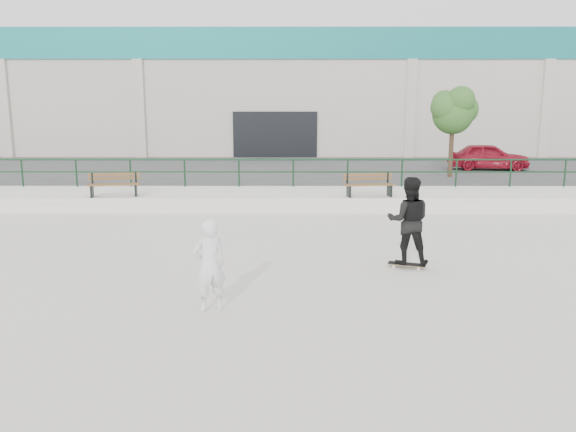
{
  "coord_description": "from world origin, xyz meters",
  "views": [
    {
      "loc": [
        0.86,
        -9.77,
        3.29
      ],
      "look_at": [
        0.83,
        2.0,
        1.06
      ],
      "focal_mm": 35.0,
      "sensor_mm": 36.0,
      "label": 1
    }
  ],
  "objects_px": {
    "standing_skater": "(409,221)",
    "skateboard": "(407,264)",
    "bench_right": "(369,185)",
    "seated_skater": "(209,265)",
    "red_car": "(488,156)",
    "tree": "(454,109)",
    "bench_left": "(114,185)"
  },
  "relations": [
    {
      "from": "skateboard",
      "to": "seated_skater",
      "type": "xyz_separation_m",
      "value": [
        -3.81,
        -2.58,
        0.7
      ]
    },
    {
      "from": "bench_right",
      "to": "standing_skater",
      "type": "height_order",
      "value": "standing_skater"
    },
    {
      "from": "skateboard",
      "to": "red_car",
      "type": "bearing_deg",
      "value": 84.76
    },
    {
      "from": "seated_skater",
      "to": "standing_skater",
      "type": "bearing_deg",
      "value": -171.39
    },
    {
      "from": "bench_left",
      "to": "red_car",
      "type": "distance_m",
      "value": 17.31
    },
    {
      "from": "standing_skater",
      "to": "seated_skater",
      "type": "bearing_deg",
      "value": 42.58
    },
    {
      "from": "bench_right",
      "to": "seated_skater",
      "type": "distance_m",
      "value": 10.11
    },
    {
      "from": "red_car",
      "to": "standing_skater",
      "type": "xyz_separation_m",
      "value": [
        -6.91,
        -15.09,
        -0.11
      ]
    },
    {
      "from": "bench_right",
      "to": "seated_skater",
      "type": "relative_size",
      "value": 1.09
    },
    {
      "from": "red_car",
      "to": "skateboard",
      "type": "distance_m",
      "value": 16.63
    },
    {
      "from": "bench_right",
      "to": "tree",
      "type": "height_order",
      "value": "tree"
    },
    {
      "from": "standing_skater",
      "to": "seated_skater",
      "type": "relative_size",
      "value": 1.19
    },
    {
      "from": "tree",
      "to": "skateboard",
      "type": "height_order",
      "value": "tree"
    },
    {
      "from": "bench_right",
      "to": "tree",
      "type": "xyz_separation_m",
      "value": [
        4.23,
        5.5,
        2.44
      ]
    },
    {
      "from": "bench_right",
      "to": "tree",
      "type": "distance_m",
      "value": 7.35
    },
    {
      "from": "bench_left",
      "to": "bench_right",
      "type": "height_order",
      "value": "bench_left"
    },
    {
      "from": "tree",
      "to": "red_car",
      "type": "relative_size",
      "value": 1.02
    },
    {
      "from": "bench_left",
      "to": "red_car",
      "type": "relative_size",
      "value": 0.47
    },
    {
      "from": "red_car",
      "to": "skateboard",
      "type": "xyz_separation_m",
      "value": [
        -6.91,
        -15.09,
        -1.06
      ]
    },
    {
      "from": "skateboard",
      "to": "bench_left",
      "type": "bearing_deg",
      "value": 160.1
    },
    {
      "from": "seated_skater",
      "to": "red_car",
      "type": "bearing_deg",
      "value": -146.73
    },
    {
      "from": "standing_skater",
      "to": "skateboard",
      "type": "bearing_deg",
      "value": 98.49
    },
    {
      "from": "skateboard",
      "to": "standing_skater",
      "type": "height_order",
      "value": "standing_skater"
    },
    {
      "from": "bench_left",
      "to": "skateboard",
      "type": "relative_size",
      "value": 2.15
    },
    {
      "from": "tree",
      "to": "standing_skater",
      "type": "bearing_deg",
      "value": -109.53
    },
    {
      "from": "bench_left",
      "to": "tree",
      "type": "bearing_deg",
      "value": 12.52
    },
    {
      "from": "tree",
      "to": "skateboard",
      "type": "relative_size",
      "value": 4.68
    },
    {
      "from": "standing_skater",
      "to": "bench_right",
      "type": "bearing_deg",
      "value": -82.46
    },
    {
      "from": "standing_skater",
      "to": "red_car",
      "type": "bearing_deg",
      "value": -106.12
    },
    {
      "from": "skateboard",
      "to": "tree",
      "type": "bearing_deg",
      "value": 89.85
    },
    {
      "from": "bench_left",
      "to": "standing_skater",
      "type": "relative_size",
      "value": 0.94
    },
    {
      "from": "skateboard",
      "to": "standing_skater",
      "type": "relative_size",
      "value": 0.44
    }
  ]
}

